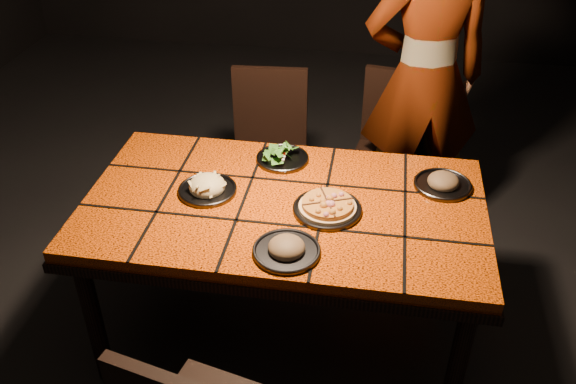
% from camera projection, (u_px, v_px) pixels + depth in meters
% --- Properties ---
extents(room_shell, '(6.04, 7.04, 3.08)m').
position_uv_depth(room_shell, '(283.00, 17.00, 2.01)').
color(room_shell, black).
rests_on(room_shell, ground).
extents(dining_table, '(1.62, 0.92, 0.75)m').
position_uv_depth(dining_table, '(284.00, 217.00, 2.48)').
color(dining_table, '#DA4C06').
rests_on(dining_table, ground).
extents(chair_far_left, '(0.43, 0.43, 0.89)m').
position_uv_depth(chair_far_left, '(269.00, 141.00, 3.32)').
color(chair_far_left, black).
rests_on(chair_far_left, ground).
extents(chair_far_right, '(0.46, 0.46, 0.89)m').
position_uv_depth(chair_far_right, '(393.00, 142.00, 3.31)').
color(chair_far_right, black).
rests_on(chair_far_right, ground).
extents(diner, '(0.72, 0.55, 1.77)m').
position_uv_depth(diner, '(424.00, 78.00, 3.10)').
color(diner, brown).
rests_on(diner, ground).
extents(plate_pizza, '(0.30, 0.30, 0.04)m').
position_uv_depth(plate_pizza, '(327.00, 207.00, 2.38)').
color(plate_pizza, '#3A3A40').
rests_on(plate_pizza, dining_table).
extents(plate_pasta, '(0.24, 0.24, 0.08)m').
position_uv_depth(plate_pasta, '(207.00, 187.00, 2.48)').
color(plate_pasta, '#3A3A40').
rests_on(plate_pasta, dining_table).
extents(plate_salad, '(0.23, 0.23, 0.07)m').
position_uv_depth(plate_salad, '(282.00, 155.00, 2.68)').
color(plate_salad, '#3A3A40').
rests_on(plate_salad, dining_table).
extents(plate_mushroom_a, '(0.25, 0.25, 0.08)m').
position_uv_depth(plate_mushroom_a, '(287.00, 248.00, 2.17)').
color(plate_mushroom_a, '#3A3A40').
rests_on(plate_mushroom_a, dining_table).
extents(plate_mushroom_b, '(0.24, 0.24, 0.08)m').
position_uv_depth(plate_mushroom_b, '(443.00, 182.00, 2.51)').
color(plate_mushroom_b, '#3A3A40').
rests_on(plate_mushroom_b, dining_table).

